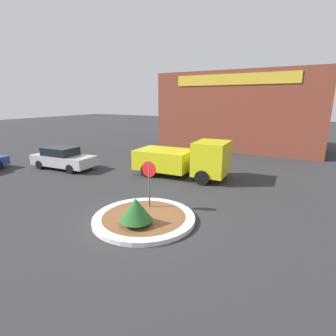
{
  "coord_description": "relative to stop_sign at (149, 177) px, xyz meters",
  "views": [
    {
      "loc": [
        5.42,
        -7.89,
        4.62
      ],
      "look_at": [
        -0.89,
        3.59,
        1.21
      ],
      "focal_mm": 28.0,
      "sensor_mm": 36.0,
      "label": 1
    }
  ],
  "objects": [
    {
      "name": "storefront_building",
      "position": [
        -0.6,
        17.26,
        2.05
      ],
      "size": [
        14.87,
        6.07,
        7.12
      ],
      "color": "brown",
      "rests_on": "ground_plane"
    },
    {
      "name": "stop_sign",
      "position": [
        0.0,
        0.0,
        0.0
      ],
      "size": [
        0.67,
        0.07,
        2.2
      ],
      "color": "#4C4C51",
      "rests_on": "ground_plane"
    },
    {
      "name": "parked_sedan_silver",
      "position": [
        -9.11,
        3.16,
        -0.77
      ],
      "size": [
        4.58,
        2.11,
        1.49
      ],
      "rotation": [
        0.0,
        0.0,
        0.07
      ],
      "color": "#B7B7BC",
      "rests_on": "ground_plane"
    },
    {
      "name": "utility_truck",
      "position": [
        -0.92,
        5.4,
        -0.4
      ],
      "size": [
        5.8,
        2.69,
        2.29
      ],
      "rotation": [
        0.0,
        0.0,
        0.05
      ],
      "color": "gold",
      "rests_on": "ground_plane"
    },
    {
      "name": "traffic_island",
      "position": [
        0.32,
        -0.89,
        -1.42
      ],
      "size": [
        4.03,
        4.03,
        0.18
      ],
      "color": "silver",
      "rests_on": "ground_plane"
    },
    {
      "name": "island_shrub",
      "position": [
        0.46,
        -1.62,
        -0.74
      ],
      "size": [
        1.21,
        1.21,
        1.02
      ],
      "color": "brown",
      "rests_on": "traffic_island"
    },
    {
      "name": "ground_plane",
      "position": [
        0.32,
        -0.89,
        -1.51
      ],
      "size": [
        120.0,
        120.0,
        0.0
      ],
      "primitive_type": "plane",
      "color": "#2D2D30"
    }
  ]
}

